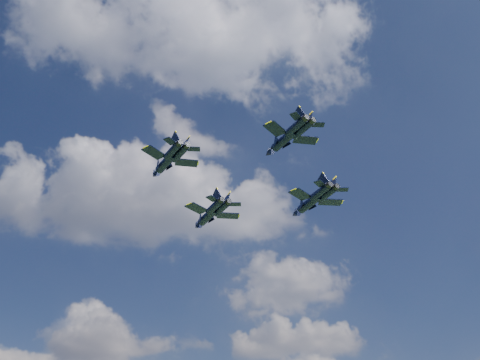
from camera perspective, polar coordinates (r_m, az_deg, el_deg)
name	(u,v)px	position (r m, az deg, el deg)	size (l,w,h in m)	color
jet_lead	(207,217)	(122.46, -3.51, -3.91)	(12.48, 17.08, 4.09)	black
jet_left	(165,163)	(102.23, -7.99, 1.79)	(10.79, 14.52, 3.52)	black
jet_right	(309,203)	(117.29, 7.33, -2.48)	(12.40, 17.05, 4.06)	black
jet_slot	(283,141)	(95.59, 4.61, 4.21)	(10.47, 14.15, 3.42)	black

